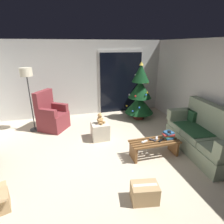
% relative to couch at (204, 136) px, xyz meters
% --- Properties ---
extents(ground_plane, '(7.00, 7.00, 0.00)m').
position_rel_couch_xyz_m(ground_plane, '(-2.32, 0.21, -0.40)').
color(ground_plane, beige).
extents(wall_back, '(5.72, 0.12, 2.50)m').
position_rel_couch_xyz_m(wall_back, '(-2.32, 3.27, 0.85)').
color(wall_back, beige).
rests_on(wall_back, ground).
extents(wall_right, '(0.12, 6.00, 2.50)m').
position_rel_couch_xyz_m(wall_right, '(0.54, 0.21, 0.85)').
color(wall_right, beige).
rests_on(wall_right, ground).
extents(patio_door_frame, '(1.60, 0.02, 2.20)m').
position_rel_couch_xyz_m(patio_door_frame, '(-0.97, 3.19, 0.70)').
color(patio_door_frame, silver).
rests_on(patio_door_frame, ground).
extents(patio_door_glass, '(1.50, 0.02, 2.10)m').
position_rel_couch_xyz_m(patio_door_glass, '(-0.97, 3.18, 0.65)').
color(patio_door_glass, black).
rests_on(patio_door_glass, ground).
extents(couch, '(0.92, 1.99, 1.08)m').
position_rel_couch_xyz_m(couch, '(0.00, 0.00, 0.00)').
color(couch, gray).
rests_on(couch, ground).
extents(coffee_table, '(1.10, 0.40, 0.37)m').
position_rel_couch_xyz_m(coffee_table, '(-1.16, 0.15, -0.15)').
color(coffee_table, brown).
rests_on(coffee_table, ground).
extents(remote_white, '(0.16, 0.10, 0.02)m').
position_rel_couch_xyz_m(remote_white, '(-1.39, 0.16, -0.02)').
color(remote_white, silver).
rests_on(remote_white, coffee_table).
extents(remote_black, '(0.16, 0.12, 0.02)m').
position_rel_couch_xyz_m(remote_black, '(-1.04, 0.11, -0.02)').
color(remote_black, black).
rests_on(remote_black, coffee_table).
extents(remote_graphite, '(0.13, 0.15, 0.02)m').
position_rel_couch_xyz_m(remote_graphite, '(-1.19, 0.19, -0.02)').
color(remote_graphite, '#333338').
rests_on(remote_graphite, coffee_table).
extents(remote_silver, '(0.12, 0.16, 0.02)m').
position_rel_couch_xyz_m(remote_silver, '(-1.07, 0.23, -0.02)').
color(remote_silver, '#ADADB2').
rests_on(remote_silver, coffee_table).
extents(book_stack, '(0.26, 0.22, 0.15)m').
position_rel_couch_xyz_m(book_stack, '(-0.81, 0.19, 0.05)').
color(book_stack, '#285684').
rests_on(book_stack, coffee_table).
extents(cell_phone, '(0.13, 0.16, 0.01)m').
position_rel_couch_xyz_m(cell_phone, '(-0.80, 0.18, 0.13)').
color(cell_phone, black).
rests_on(cell_phone, book_stack).
extents(christmas_tree, '(0.94, 0.94, 1.87)m').
position_rel_couch_xyz_m(christmas_tree, '(-0.60, 2.31, 0.43)').
color(christmas_tree, '#4C1E19').
rests_on(christmas_tree, ground).
extents(armchair, '(0.95, 0.95, 1.13)m').
position_rel_couch_xyz_m(armchair, '(-3.37, 2.22, 0.00)').
color(armchair, maroon).
rests_on(armchair, ground).
extents(floor_lamp, '(0.32, 0.32, 1.78)m').
position_rel_couch_xyz_m(floor_lamp, '(-3.88, 2.27, 1.11)').
color(floor_lamp, '#2D2D30').
rests_on(floor_lamp, ground).
extents(ottoman, '(0.44, 0.44, 0.44)m').
position_rel_couch_xyz_m(ottoman, '(-2.15, 1.26, -0.18)').
color(ottoman, beige).
rests_on(ottoman, ground).
extents(teddy_bear_honey, '(0.21, 0.22, 0.29)m').
position_rel_couch_xyz_m(teddy_bear_honey, '(-2.14, 1.25, 0.16)').
color(teddy_bear_honey, tan).
rests_on(teddy_bear_honey, ottoman).
extents(cardboard_box_taped_mid_floor, '(0.46, 0.36, 0.31)m').
position_rel_couch_xyz_m(cardboard_box_taped_mid_floor, '(-1.90, -0.95, -0.25)').
color(cardboard_box_taped_mid_floor, tan).
rests_on(cardboard_box_taped_mid_floor, ground).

